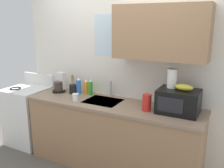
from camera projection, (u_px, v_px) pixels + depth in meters
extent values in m
cube|color=silver|center=(124.00, 71.00, 3.37)|extent=(3.08, 0.10, 2.50)
cube|color=#9E7551|center=(161.00, 32.00, 2.81)|extent=(1.09, 0.32, 0.62)
cube|color=silver|center=(113.00, 36.00, 3.28)|extent=(0.56, 0.02, 0.55)
cube|color=#9E7551|center=(112.00, 136.00, 3.27)|extent=(2.28, 0.60, 0.86)
cube|color=#8C725B|center=(112.00, 104.00, 3.16)|extent=(2.31, 0.63, 0.03)
cube|color=#9EA0A5|center=(103.00, 106.00, 3.26)|extent=(0.46, 0.38, 0.14)
cylinder|color=#B2B5BA|center=(111.00, 89.00, 3.40)|extent=(0.03, 0.03, 0.22)
cube|color=white|center=(29.00, 116.00, 3.94)|extent=(0.60, 0.60, 0.90)
torus|color=black|center=(15.00, 88.00, 3.79)|extent=(0.17, 0.17, 0.02)
cube|color=white|center=(39.00, 79.00, 4.05)|extent=(0.60, 0.04, 0.18)
cube|color=black|center=(178.00, 101.00, 2.80)|extent=(0.46, 0.34, 0.27)
cube|color=black|center=(170.00, 105.00, 2.67)|extent=(0.28, 0.01, 0.17)
ellipsoid|color=gold|center=(184.00, 87.00, 2.73)|extent=(0.20, 0.11, 0.07)
cylinder|color=white|center=(172.00, 78.00, 2.82)|extent=(0.11, 0.11, 0.22)
cylinder|color=black|center=(59.00, 91.00, 3.63)|extent=(0.19, 0.19, 0.03)
cylinder|color=#3F332D|center=(58.00, 86.00, 3.61)|extent=(0.12, 0.12, 0.13)
cube|color=silver|center=(62.00, 81.00, 3.66)|extent=(0.11, 0.09, 0.26)
cylinder|color=green|center=(91.00, 88.00, 3.46)|extent=(0.06, 0.06, 0.20)
cone|color=white|center=(90.00, 80.00, 3.43)|extent=(0.04, 0.04, 0.04)
cylinder|color=orange|center=(86.00, 88.00, 3.54)|extent=(0.06, 0.06, 0.17)
cone|color=white|center=(86.00, 80.00, 3.52)|extent=(0.05, 0.05, 0.04)
cylinder|color=blue|center=(79.00, 87.00, 3.54)|extent=(0.07, 0.07, 0.20)
cone|color=white|center=(78.00, 79.00, 3.51)|extent=(0.05, 0.05, 0.04)
cylinder|color=red|center=(147.00, 103.00, 2.87)|extent=(0.10, 0.10, 0.19)
cylinder|color=white|center=(76.00, 97.00, 3.23)|extent=(0.08, 0.08, 0.09)
cylinder|color=black|center=(73.00, 89.00, 3.55)|extent=(0.11, 0.11, 0.13)
cylinder|color=olive|center=(72.00, 83.00, 3.54)|extent=(0.02, 0.03, 0.24)
cylinder|color=olive|center=(74.00, 84.00, 3.53)|extent=(0.02, 0.03, 0.22)
cylinder|color=olive|center=(72.00, 83.00, 3.51)|extent=(0.03, 0.03, 0.24)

